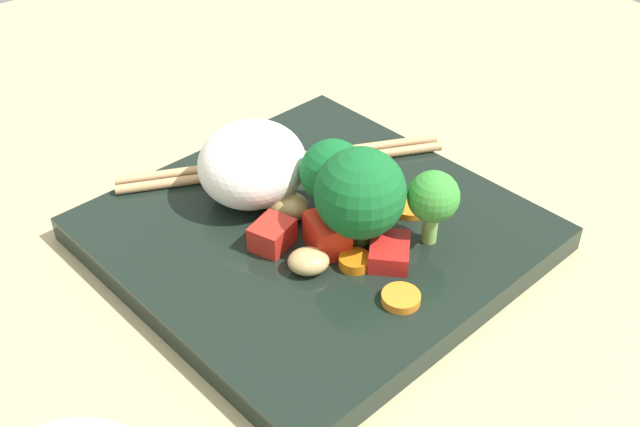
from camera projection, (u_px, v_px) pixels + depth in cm
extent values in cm
cube|color=tan|center=(315.00, 255.00, 52.77)|extent=(110.00, 110.00, 2.00)
cube|color=black|center=(315.00, 234.00, 51.63)|extent=(26.24, 26.24, 1.76)
ellipsoid|color=white|center=(252.00, 164.00, 51.88)|extent=(10.12, 10.30, 5.45)
cylinder|color=#83BC52|center=(362.00, 228.00, 48.88)|extent=(1.80, 1.80, 2.32)
sphere|color=#155E28|center=(360.00, 193.00, 46.97)|extent=(5.76, 5.76, 5.76)
cylinder|color=#81BB56|center=(430.00, 225.00, 48.94)|extent=(1.24, 1.26, 2.48)
sphere|color=#388C33|center=(433.00, 197.00, 47.17)|extent=(3.28, 3.28, 3.28)
cylinder|color=#63B149|center=(334.00, 199.00, 51.48)|extent=(1.83, 1.89, 2.18)
sphere|color=#126029|center=(334.00, 173.00, 49.83)|extent=(4.40, 4.40, 4.40)
cylinder|color=orange|center=(401.00, 298.00, 44.98)|extent=(3.28, 3.28, 0.55)
cylinder|color=orange|center=(410.00, 206.00, 52.23)|extent=(3.68, 3.68, 0.46)
cylinder|color=orange|center=(365.00, 216.00, 51.11)|extent=(3.66, 3.66, 0.75)
cylinder|color=orange|center=(355.00, 261.00, 47.49)|extent=(2.84, 2.84, 0.70)
cube|color=red|center=(389.00, 252.00, 47.76)|extent=(3.95, 4.01, 1.28)
cube|color=red|center=(327.00, 234.00, 48.33)|extent=(3.44, 3.04, 2.31)
cube|color=red|center=(272.00, 235.00, 48.77)|extent=(2.88, 3.16, 1.71)
ellipsoid|color=tan|center=(309.00, 261.00, 46.90)|extent=(3.30, 3.38, 1.47)
ellipsoid|color=tan|center=(288.00, 206.00, 51.13)|extent=(3.81, 3.58, 1.79)
cylinder|color=tan|center=(282.00, 159.00, 56.68)|extent=(11.52, 21.84, 0.69)
cylinder|color=tan|center=(285.00, 167.00, 55.83)|extent=(11.52, 21.84, 0.69)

